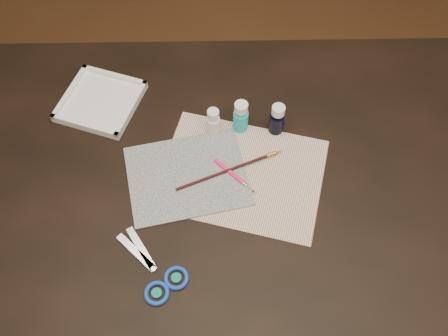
{
  "coord_description": "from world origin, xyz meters",
  "views": [
    {
      "loc": [
        -0.01,
        -0.59,
        1.75
      ],
      "look_at": [
        0.0,
        0.0,
        0.8
      ],
      "focal_mm": 40.0,
      "sensor_mm": 36.0,
      "label": 1
    }
  ],
  "objects_px": {
    "canvas": "(187,176)",
    "scissors": "(146,265)",
    "palette_tray": "(101,101)",
    "paper": "(242,174)",
    "paint_bottle_cyan": "(241,116)",
    "paint_bottle_white": "(213,122)",
    "paint_bottle_navy": "(277,119)"
  },
  "relations": [
    {
      "from": "palette_tray",
      "to": "paint_bottle_navy",
      "type": "bearing_deg",
      "value": -11.61
    },
    {
      "from": "palette_tray",
      "to": "paint_bottle_cyan",
      "type": "bearing_deg",
      "value": -13.0
    },
    {
      "from": "palette_tray",
      "to": "paper",
      "type": "bearing_deg",
      "value": -31.61
    },
    {
      "from": "paper",
      "to": "palette_tray",
      "type": "height_order",
      "value": "palette_tray"
    },
    {
      "from": "paper",
      "to": "paint_bottle_navy",
      "type": "height_order",
      "value": "paint_bottle_navy"
    },
    {
      "from": "paper",
      "to": "paint_bottle_navy",
      "type": "relative_size",
      "value": 4.22
    },
    {
      "from": "canvas",
      "to": "paint_bottle_white",
      "type": "height_order",
      "value": "paint_bottle_white"
    },
    {
      "from": "paint_bottle_navy",
      "to": "palette_tray",
      "type": "bearing_deg",
      "value": 168.39
    },
    {
      "from": "scissors",
      "to": "palette_tray",
      "type": "height_order",
      "value": "palette_tray"
    },
    {
      "from": "paint_bottle_cyan",
      "to": "paint_bottle_white",
      "type": "bearing_deg",
      "value": -171.14
    },
    {
      "from": "paper",
      "to": "palette_tray",
      "type": "xyz_separation_m",
      "value": [
        -0.35,
        0.22,
        0.01
      ]
    },
    {
      "from": "canvas",
      "to": "scissors",
      "type": "distance_m",
      "value": 0.23
    },
    {
      "from": "paint_bottle_cyan",
      "to": "palette_tray",
      "type": "height_order",
      "value": "paint_bottle_cyan"
    },
    {
      "from": "canvas",
      "to": "scissors",
      "type": "xyz_separation_m",
      "value": [
        -0.08,
        -0.22,
        0.0
      ]
    },
    {
      "from": "paint_bottle_white",
      "to": "palette_tray",
      "type": "distance_m",
      "value": 0.3
    },
    {
      "from": "paint_bottle_cyan",
      "to": "paint_bottle_navy",
      "type": "bearing_deg",
      "value": -5.79
    },
    {
      "from": "paint_bottle_white",
      "to": "paint_bottle_cyan",
      "type": "height_order",
      "value": "paint_bottle_cyan"
    },
    {
      "from": "paint_bottle_white",
      "to": "paint_bottle_navy",
      "type": "distance_m",
      "value": 0.15
    },
    {
      "from": "paint_bottle_cyan",
      "to": "paper",
      "type": "bearing_deg",
      "value": -90.74
    },
    {
      "from": "paint_bottle_white",
      "to": "paint_bottle_navy",
      "type": "relative_size",
      "value": 0.89
    },
    {
      "from": "paper",
      "to": "canvas",
      "type": "bearing_deg",
      "value": -177.78
    },
    {
      "from": "paper",
      "to": "canvas",
      "type": "relative_size",
      "value": 1.37
    },
    {
      "from": "scissors",
      "to": "paint_bottle_navy",
      "type": "bearing_deg",
      "value": -86.39
    },
    {
      "from": "paper",
      "to": "scissors",
      "type": "bearing_deg",
      "value": -133.28
    },
    {
      "from": "canvas",
      "to": "palette_tray",
      "type": "xyz_separation_m",
      "value": [
        -0.23,
        0.22,
        0.01
      ]
    },
    {
      "from": "paper",
      "to": "canvas",
      "type": "xyz_separation_m",
      "value": [
        -0.13,
        -0.0,
        0.0
      ]
    },
    {
      "from": "paint_bottle_white",
      "to": "paint_bottle_navy",
      "type": "bearing_deg",
      "value": 0.56
    },
    {
      "from": "paint_bottle_cyan",
      "to": "paint_bottle_navy",
      "type": "relative_size",
      "value": 1.03
    },
    {
      "from": "paper",
      "to": "paint_bottle_cyan",
      "type": "distance_m",
      "value": 0.14
    },
    {
      "from": "paper",
      "to": "scissors",
      "type": "relative_size",
      "value": 1.82
    },
    {
      "from": "canvas",
      "to": "paint_bottle_white",
      "type": "bearing_deg",
      "value": 64.31
    },
    {
      "from": "paper",
      "to": "paint_bottle_cyan",
      "type": "height_order",
      "value": "paint_bottle_cyan"
    }
  ]
}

